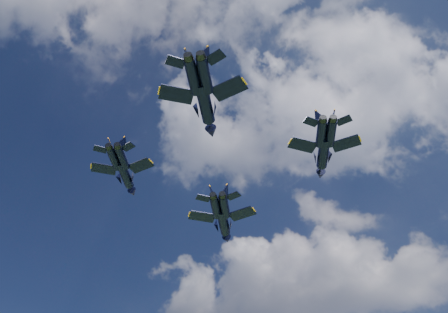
% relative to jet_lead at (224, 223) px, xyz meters
% --- Properties ---
extents(jet_lead, '(13.06, 17.37, 4.09)m').
position_rel_jet_lead_xyz_m(jet_lead, '(0.00, 0.00, 0.00)').
color(jet_lead, black).
extents(jet_left, '(10.95, 14.53, 3.42)m').
position_rel_jet_lead_xyz_m(jet_left, '(-11.07, -19.80, -0.60)').
color(jet_left, black).
extents(jet_right, '(12.12, 16.40, 3.86)m').
position_rel_jet_lead_xyz_m(jet_right, '(22.10, -10.97, 1.96)').
color(jet_right, black).
extents(jet_slot, '(12.96, 17.15, 4.04)m').
position_rel_jet_lead_xyz_m(jet_slot, '(8.08, -31.02, -1.47)').
color(jet_slot, black).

